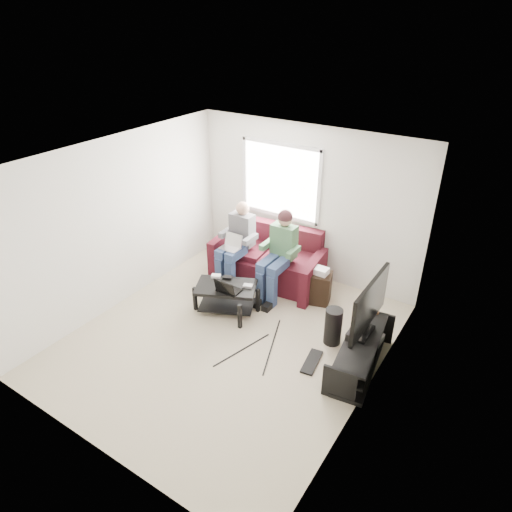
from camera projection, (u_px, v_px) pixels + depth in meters
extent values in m
plane|color=#C4B298|center=(229.00, 339.00, 6.50)|extent=(4.50, 4.50, 0.00)
plane|color=white|center=(222.00, 160.00, 5.25)|extent=(4.50, 4.50, 0.00)
plane|color=silver|center=(307.00, 204.00, 7.52)|extent=(4.50, 0.00, 4.50)
plane|color=silver|center=(82.00, 358.00, 4.22)|extent=(4.50, 0.00, 4.50)
plane|color=silver|center=(118.00, 224.00, 6.83)|extent=(0.00, 4.50, 4.50)
plane|color=silver|center=(375.00, 308.00, 4.91)|extent=(0.00, 4.50, 4.50)
cube|color=white|center=(281.00, 181.00, 7.61)|extent=(1.40, 0.01, 1.20)
cube|color=silver|center=(280.00, 181.00, 7.60)|extent=(1.48, 0.04, 1.28)
cube|color=#431019|center=(267.00, 267.00, 7.83)|extent=(1.70, 1.02, 0.45)
cube|color=#431019|center=(278.00, 236.00, 7.89)|extent=(1.63, 0.37, 0.46)
cube|color=#431019|center=(225.00, 249.00, 8.20)|extent=(0.25, 0.97, 0.64)
cube|color=#431019|center=(313.00, 277.00, 7.36)|extent=(0.25, 0.97, 0.64)
cube|color=#431019|center=(247.00, 248.00, 7.87)|extent=(0.82, 0.81, 0.10)
cube|color=#431019|center=(286.00, 260.00, 7.49)|extent=(0.82, 0.81, 0.10)
cube|color=navy|center=(226.00, 250.00, 7.53)|extent=(0.16, 0.45, 0.14)
cube|color=navy|center=(236.00, 253.00, 7.44)|extent=(0.16, 0.45, 0.14)
cube|color=navy|center=(220.00, 273.00, 7.56)|extent=(0.13, 0.13, 0.55)
cube|color=navy|center=(230.00, 276.00, 7.47)|extent=(0.13, 0.13, 0.55)
cube|color=#57565B|center=(242.00, 229.00, 7.59)|extent=(0.40, 0.22, 0.55)
sphere|color=tan|center=(243.00, 208.00, 7.43)|extent=(0.22, 0.22, 0.22)
cube|color=navy|center=(267.00, 263.00, 7.15)|extent=(0.16, 0.45, 0.14)
cube|color=navy|center=(278.00, 267.00, 7.06)|extent=(0.16, 0.45, 0.14)
cube|color=navy|center=(261.00, 287.00, 7.18)|extent=(0.13, 0.13, 0.55)
cube|color=navy|center=(272.00, 291.00, 7.09)|extent=(0.13, 0.13, 0.55)
cube|color=#545757|center=(284.00, 241.00, 7.21)|extent=(0.40, 0.22, 0.55)
sphere|color=tan|center=(285.00, 219.00, 7.05)|extent=(0.22, 0.22, 0.22)
sphere|color=#371B1F|center=(285.00, 217.00, 7.03)|extent=(0.23, 0.23, 0.23)
cube|color=black|center=(226.00, 287.00, 6.90)|extent=(1.05, 0.88, 0.05)
cube|color=black|center=(227.00, 305.00, 7.06)|extent=(0.94, 0.77, 0.02)
cube|color=black|center=(195.00, 299.00, 7.03)|extent=(0.05, 0.05, 0.40)
cube|color=black|center=(240.00, 316.00, 6.63)|extent=(0.05, 0.05, 0.40)
cube|color=black|center=(215.00, 284.00, 7.39)|extent=(0.05, 0.05, 0.40)
cube|color=black|center=(258.00, 300.00, 6.99)|extent=(0.05, 0.05, 0.40)
cube|color=silver|center=(216.00, 276.00, 7.10)|extent=(0.17, 0.14, 0.04)
cube|color=black|center=(228.00, 278.00, 7.06)|extent=(0.16, 0.13, 0.04)
cube|color=gray|center=(248.00, 286.00, 6.84)|extent=(0.16, 0.13, 0.04)
cube|color=black|center=(362.00, 340.00, 5.78)|extent=(0.60, 1.42, 0.04)
cube|color=black|center=(360.00, 353.00, 5.88)|extent=(0.55, 1.35, 0.03)
cube|color=black|center=(359.00, 365.00, 5.98)|extent=(0.60, 1.42, 0.06)
cube|color=black|center=(339.00, 384.00, 5.39)|extent=(0.41, 0.10, 0.46)
cube|color=black|center=(378.00, 326.00, 6.37)|extent=(0.41, 0.10, 0.46)
cube|color=black|center=(366.00, 334.00, 5.84)|extent=(0.12, 0.40, 0.04)
cube|color=black|center=(366.00, 329.00, 5.80)|extent=(0.06, 0.06, 0.12)
cube|color=black|center=(370.00, 304.00, 5.61)|extent=(0.05, 1.10, 0.65)
cube|color=#E6367A|center=(368.00, 303.00, 5.63)|extent=(0.01, 1.01, 0.58)
cube|color=black|center=(357.00, 328.00, 5.88)|extent=(0.12, 0.50, 0.10)
cylinder|color=#A46C46|center=(377.00, 309.00, 6.23)|extent=(0.08, 0.08, 0.12)
cube|color=silver|center=(349.00, 368.00, 5.57)|extent=(0.30, 0.22, 0.06)
cube|color=gray|center=(369.00, 337.00, 6.08)|extent=(0.34, 0.26, 0.08)
cube|color=black|center=(359.00, 352.00, 5.82)|extent=(0.38, 0.30, 0.07)
cylinder|color=black|center=(333.00, 326.00, 6.30)|extent=(0.24, 0.24, 0.55)
cube|color=black|center=(312.00, 362.00, 6.05)|extent=(0.24, 0.52, 0.03)
cube|color=black|center=(320.00, 288.00, 7.21)|extent=(0.34, 0.34, 0.51)
cube|color=silver|center=(321.00, 271.00, 7.06)|extent=(0.22, 0.18, 0.10)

